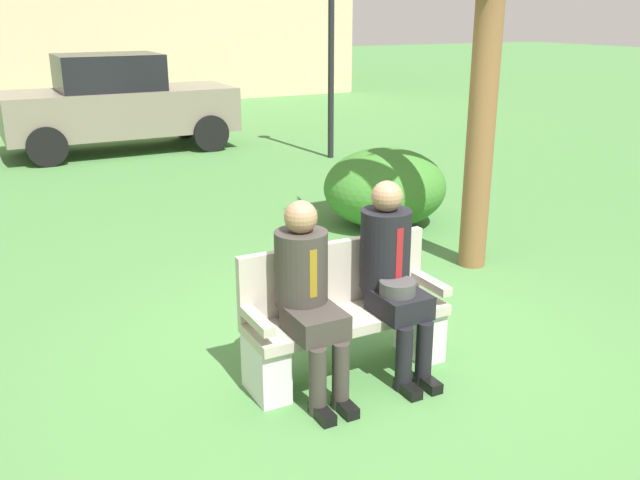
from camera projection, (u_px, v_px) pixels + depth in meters
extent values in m
plane|color=#477C3F|center=(360.00, 348.00, 5.11)|extent=(80.00, 80.00, 0.00)
cube|color=#B7AD9E|center=(348.00, 318.00, 4.63)|extent=(1.40, 0.44, 0.07)
cube|color=#B7AD9E|center=(334.00, 273.00, 4.71)|extent=(1.40, 0.06, 0.45)
cube|color=#B7AD9E|center=(256.00, 319.00, 4.30)|extent=(0.08, 0.44, 0.06)
cube|color=#B7AD9E|center=(429.00, 282.00, 4.88)|extent=(0.08, 0.44, 0.06)
cube|color=silver|center=(266.00, 368.00, 4.44)|extent=(0.20, 0.37, 0.38)
cube|color=silver|center=(420.00, 330.00, 4.96)|extent=(0.20, 0.37, 0.38)
cube|color=#38332D|center=(315.00, 322.00, 4.30)|extent=(0.32, 0.38, 0.16)
cylinder|color=#38332D|center=(318.00, 382.00, 4.20)|extent=(0.11, 0.11, 0.45)
cylinder|color=#38332D|center=(341.00, 376.00, 4.27)|extent=(0.11, 0.11, 0.45)
cube|color=black|center=(322.00, 414.00, 4.21)|extent=(0.09, 0.22, 0.07)
cube|color=black|center=(345.00, 407.00, 4.28)|extent=(0.09, 0.22, 0.07)
cylinder|color=#38332D|center=(301.00, 268.00, 4.37)|extent=(0.34, 0.34, 0.49)
cube|color=olive|center=(313.00, 274.00, 4.22)|extent=(0.05, 0.01, 0.31)
sphere|color=#9E7556|center=(301.00, 217.00, 4.26)|extent=(0.21, 0.21, 0.21)
cube|color=black|center=(399.00, 303.00, 4.58)|extent=(0.32, 0.38, 0.16)
cylinder|color=black|center=(404.00, 359.00, 4.48)|extent=(0.11, 0.11, 0.45)
cylinder|color=black|center=(424.00, 353.00, 4.55)|extent=(0.11, 0.11, 0.45)
cube|color=black|center=(408.00, 389.00, 4.49)|extent=(0.09, 0.22, 0.07)
cube|color=black|center=(428.00, 383.00, 4.56)|extent=(0.09, 0.22, 0.07)
cylinder|color=black|center=(385.00, 249.00, 4.64)|extent=(0.34, 0.34, 0.54)
cube|color=maroon|center=(399.00, 254.00, 4.49)|extent=(0.05, 0.01, 0.35)
sphere|color=#9E7556|center=(387.00, 197.00, 4.52)|extent=(0.21, 0.21, 0.21)
cylinder|color=#424242|center=(398.00, 287.00, 4.51)|extent=(0.24, 0.24, 0.09)
cylinder|color=brown|center=(484.00, 94.00, 6.28)|extent=(0.26, 0.26, 3.31)
ellipsoid|color=#387529|center=(385.00, 187.00, 7.92)|extent=(1.44, 1.32, 0.90)
cube|color=slate|center=(121.00, 111.00, 12.10)|extent=(3.90, 1.56, 0.76)
cube|color=black|center=(108.00, 72.00, 11.82)|extent=(1.70, 1.36, 0.60)
cylinder|color=black|center=(185.00, 122.00, 13.48)|extent=(0.64, 0.14, 0.64)
cylinder|color=black|center=(211.00, 133.00, 12.17)|extent=(0.64, 0.14, 0.64)
cylinder|color=black|center=(36.00, 132.00, 12.28)|extent=(0.64, 0.14, 0.64)
cylinder|color=black|center=(47.00, 147.00, 10.97)|extent=(0.64, 0.14, 0.64)
cylinder|color=black|center=(331.00, 46.00, 11.18)|extent=(0.10, 0.10, 3.67)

